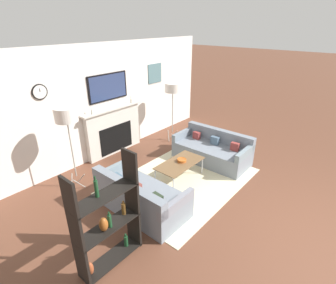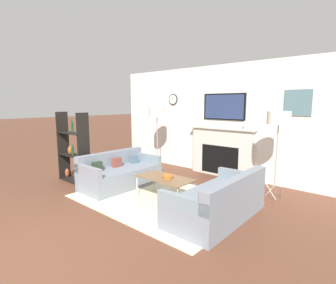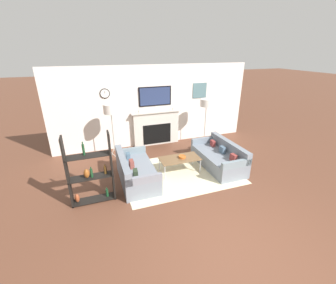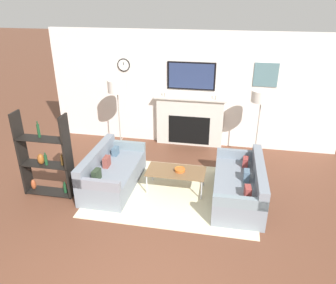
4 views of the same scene
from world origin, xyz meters
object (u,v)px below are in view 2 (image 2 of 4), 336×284
coffee_table (165,179)px  decorative_bowl (168,176)px  couch_right (218,202)px  floor_lamp_right (279,119)px  shelf_unit (73,151)px  floor_lamp_left (157,112)px  couch_left (120,174)px

coffee_table → decorative_bowl: (0.07, 0.00, 0.06)m
couch_right → floor_lamp_right: floor_lamp_right is taller
decorative_bowl → shelf_unit: bearing=-166.8°
decorative_bowl → floor_lamp_left: (-1.64, 1.44, 1.11)m
shelf_unit → decorative_bowl: bearing=13.2°
couch_left → coffee_table: (1.24, 0.08, 0.12)m
coffee_table → couch_right: bearing=-3.8°
couch_left → couch_right: 2.44m
coffee_table → floor_lamp_left: bearing=137.4°
decorative_bowl → couch_right: bearing=-4.2°
coffee_table → shelf_unit: (-2.30, -0.55, 0.33)m
coffee_table → floor_lamp_right: (1.52, 1.44, 1.11)m
couch_right → floor_lamp_left: (-2.76, 1.52, 1.29)m
shelf_unit → floor_lamp_left: bearing=70.0°
couch_left → couch_right: size_ratio=0.94×
couch_left → floor_lamp_right: 3.38m
floor_lamp_right → shelf_unit: floor_lamp_right is taller
coffee_table → couch_left: bearing=-176.4°
floor_lamp_right → shelf_unit: (-3.81, -1.99, -0.78)m
couch_left → couch_right: couch_left is taller
decorative_bowl → floor_lamp_right: 2.29m
coffee_table → floor_lamp_left: floor_lamp_left is taller
floor_lamp_left → floor_lamp_right: floor_lamp_left is taller
couch_left → shelf_unit: 1.24m
coffee_table → decorative_bowl: 0.09m
couch_left → couch_right: bearing=0.0°
decorative_bowl → shelf_unit: (-2.37, -0.56, 0.27)m
shelf_unit → couch_left: bearing=24.3°
floor_lamp_left → couch_left: bearing=-77.9°
floor_lamp_right → decorative_bowl: bearing=-135.2°
couch_right → floor_lamp_left: size_ratio=1.04×
floor_lamp_right → shelf_unit: size_ratio=1.04×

